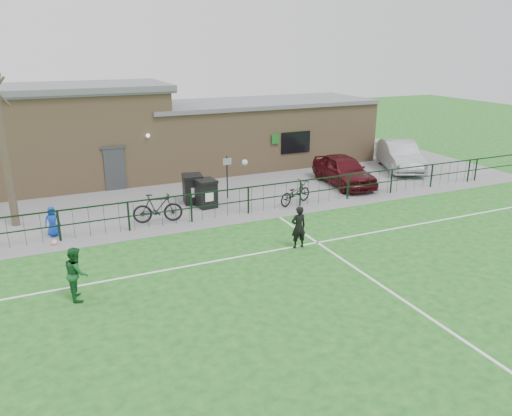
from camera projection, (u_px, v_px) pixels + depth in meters
name	position (u px, v px, depth m)	size (l,w,h in m)	color
ground	(330.00, 304.00, 13.90)	(90.00, 90.00, 0.00)	#1A591A
paving_strip	(188.00, 184.00, 25.58)	(34.00, 13.00, 0.02)	slate
pitch_line_touch	(228.00, 218.00, 20.65)	(28.00, 0.10, 0.01)	white
pitch_line_mid	(268.00, 251.00, 17.36)	(28.00, 0.10, 0.01)	white
pitch_line_perp	(388.00, 290.00, 14.68)	(0.10, 16.00, 0.01)	white
perimeter_fence	(226.00, 203.00, 20.63)	(28.00, 0.10, 1.20)	black
bare_tree	(5.00, 151.00, 18.92)	(0.30, 0.30, 6.00)	#433629
wheelie_bin_left	(206.00, 194.00, 21.88)	(0.76, 0.87, 1.15)	black
wheelie_bin_right	(193.00, 190.00, 22.44)	(0.81, 0.91, 1.22)	black
sign_post	(227.00, 177.00, 22.96)	(0.06, 0.06, 2.00)	black
car_maroon	(344.00, 170.00, 25.27)	(1.79, 4.45, 1.52)	#440C11
car_silver	(400.00, 156.00, 28.35)	(1.70, 4.88, 1.61)	#929499
bicycle_d	(158.00, 208.00, 19.98)	(0.56, 1.98, 1.19)	black
bicycle_e	(295.00, 193.00, 22.31)	(0.67, 1.92, 1.01)	black
spectator_child	(52.00, 221.00, 18.55)	(0.57, 0.37, 1.16)	#133BB6
goalkeeper_kick	(297.00, 225.00, 17.54)	(1.27, 3.04, 2.70)	black
outfield_player	(76.00, 273.00, 13.98)	(0.75, 0.58, 1.54)	#175325
ball_ground	(54.00, 242.00, 17.88)	(0.21, 0.21, 0.21)	white
clubhouse	(154.00, 134.00, 27.13)	(24.25, 5.40, 4.96)	#9C7C57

